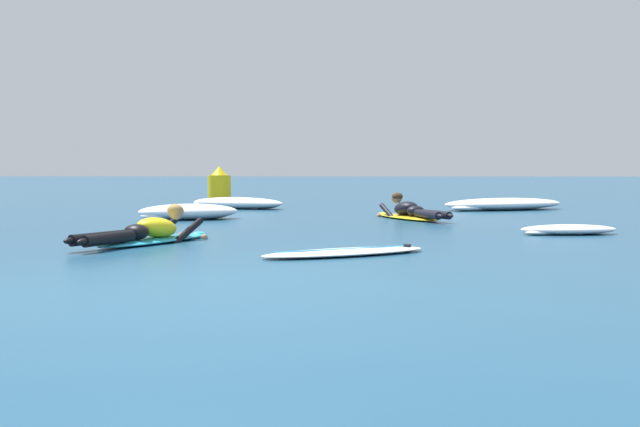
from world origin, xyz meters
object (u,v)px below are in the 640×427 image
Objects in this scene: surfer_near at (149,233)px; drifting_surfboard at (346,252)px; channel_marker_buoy at (219,189)px; surfer_far at (410,212)px.

drifting_surfboard is at bearing -24.68° from surfer_near.
surfer_near is 2.80m from drifting_surfboard.
channel_marker_buoy is at bearing 94.51° from surfer_near.
surfer_near and surfer_far have the same top height.
drifting_surfboard is at bearing -101.79° from surfer_far.
surfer_near is at bearing 155.32° from drifting_surfboard.
surfer_far is at bearing 78.21° from drifting_surfboard.
surfer_far is at bearing -51.09° from channel_marker_buoy.
channel_marker_buoy is (-4.57, 5.66, 0.26)m from surfer_far.
surfer_far reaches higher than drifting_surfboard.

